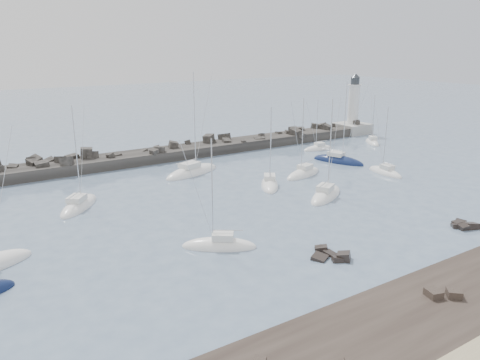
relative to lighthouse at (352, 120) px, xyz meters
The scene contains 16 objects.
ground 60.52m from the lighthouse, 141.04° to the right, with size 400.00×400.00×0.00m, color slate.
rock_shelf 76.22m from the lighthouse, 128.03° to the right, with size 140.00×12.00×1.99m.
rock_cluster_near 69.36m from the lighthouse, 137.33° to the right, with size 3.84×4.88×1.53m.
rock_cluster_far 59.28m from the lighthouse, 123.24° to the right, with size 3.09×3.15×1.49m.
breakwater 54.57m from the lighthouse, behind, with size 115.00×7.56×4.95m.
lighthouse is the anchor object (origin of this frame).
sailboat_3 70.83m from the lighthouse, 164.79° to the right, with size 7.80×8.70×14.18m.
sailboat_4 49.95m from the lighthouse, 166.29° to the right, with size 11.71×6.85×17.57m.
sailboat_5 71.01m from the lighthouse, 146.55° to the right, with size 7.86×6.44×12.54m.
sailboat_6 48.45m from the lighthouse, 149.91° to the right, with size 6.61×8.09×12.87m.
sailboat_7 50.38m from the lighthouse, 139.60° to the right, with size 9.39×6.90×14.56m.
sailboat_8 29.80m from the lighthouse, 140.21° to the right, with size 6.08×10.16×15.31m.
sailboat_9 40.64m from the lighthouse, 146.40° to the right, with size 8.84×4.86×13.46m.
sailboat_10 36.33m from the lighthouse, 127.13° to the right, with size 3.17×7.53×11.69m.
sailboat_12 12.57m from the lighthouse, 115.29° to the right, with size 5.47×6.97×11.13m.
sailboat_13 21.41m from the lighthouse, 153.64° to the right, with size 6.92×2.74×10.77m.
Camera 1 is at (-34.57, -40.00, 20.46)m, focal length 35.00 mm.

